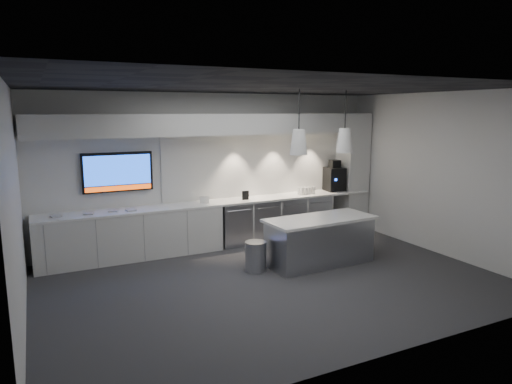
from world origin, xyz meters
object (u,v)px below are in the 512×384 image
wall_tv (118,172)px  coffee_machine (334,178)px  island (320,240)px  bin (256,256)px

wall_tv → coffee_machine: 4.64m
island → bin: size_ratio=3.95×
wall_tv → bin: bearing=-45.2°
island → coffee_machine: bearing=45.7°
island → coffee_machine: size_ratio=2.89×
wall_tv → coffee_machine: size_ratio=1.82×
island → bin: 1.20m
wall_tv → bin: size_ratio=2.49×
wall_tv → bin: wall_tv is taller
wall_tv → island: (3.04, -2.04, -1.14)m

